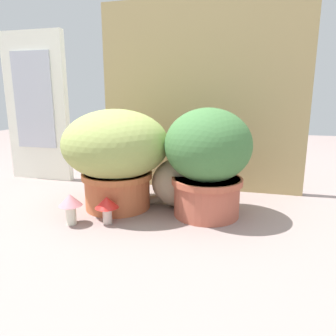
{
  "coord_description": "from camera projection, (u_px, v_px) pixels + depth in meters",
  "views": [
    {
      "loc": [
        0.34,
        -1.11,
        0.47
      ],
      "look_at": [
        0.01,
        0.11,
        0.18
      ],
      "focal_mm": 33.63,
      "sensor_mm": 36.0,
      "label": 1
    }
  ],
  "objects": [
    {
      "name": "cardboard_backdrop",
      "position": [
        200.0,
        98.0,
        1.54
      ],
      "size": [
        1.01,
        0.03,
        0.92
      ],
      "primitive_type": "cube",
      "color": "tan",
      "rests_on": "ground"
    },
    {
      "name": "ground_plane",
      "position": [
        157.0,
        218.0,
        1.24
      ],
      "size": [
        6.0,
        6.0,
        0.0
      ],
      "primitive_type": "plane",
      "color": "gray"
    },
    {
      "name": "leafy_planter",
      "position": [
        208.0,
        159.0,
        1.22
      ],
      "size": [
        0.34,
        0.34,
        0.43
      ],
      "color": "#B85B46",
      "rests_on": "ground"
    },
    {
      "name": "mushroom_ornament_red",
      "position": [
        107.0,
        204.0,
        1.18
      ],
      "size": [
        0.09,
        0.09,
        0.1
      ],
      "color": "silver",
      "rests_on": "ground"
    },
    {
      "name": "cat",
      "position": [
        186.0,
        179.0,
        1.34
      ],
      "size": [
        0.39,
        0.25,
        0.32
      ],
      "color": "tan",
      "rests_on": "ground"
    },
    {
      "name": "window_panel_white",
      "position": [
        37.0,
        107.0,
        1.75
      ],
      "size": [
        0.38,
        0.05,
        0.81
      ],
      "color": "white",
      "rests_on": "ground"
    },
    {
      "name": "mushroom_ornament_pink",
      "position": [
        70.0,
        203.0,
        1.16
      ],
      "size": [
        0.09,
        0.09,
        0.12
      ],
      "color": "silver",
      "rests_on": "ground"
    },
    {
      "name": "grass_planter",
      "position": [
        116.0,
        153.0,
        1.31
      ],
      "size": [
        0.44,
        0.44,
        0.42
      ],
      "color": "#C0633C",
      "rests_on": "ground"
    }
  ]
}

